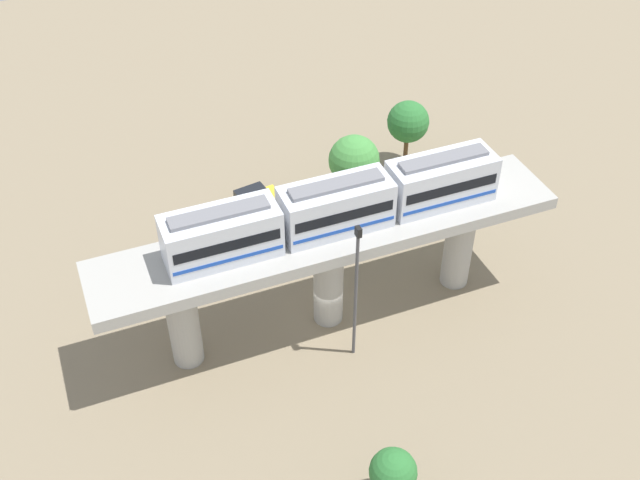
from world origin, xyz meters
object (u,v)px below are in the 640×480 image
(parked_car_black, at_px, (329,231))
(parked_car_yellow, at_px, (254,202))
(tree_mid_lot, at_px, (393,472))
(parked_car_white, at_px, (175,268))
(tree_far_corner, at_px, (354,160))
(tree_near_viaduct, at_px, (408,122))
(signal_post, at_px, (356,288))
(train, at_px, (336,207))

(parked_car_black, height_order, parked_car_yellow, same)
(parked_car_black, bearing_deg, tree_mid_lot, 156.11)
(parked_car_white, bearing_deg, parked_car_yellow, -65.85)
(parked_car_white, bearing_deg, tree_far_corner, -87.97)
(parked_car_yellow, relative_size, tree_near_viaduct, 0.76)
(parked_car_black, relative_size, tree_mid_lot, 1.13)
(tree_far_corner, xyz_separation_m, signal_post, (-14.26, 6.23, 1.83))
(tree_near_viaduct, bearing_deg, signal_post, 144.58)
(parked_car_white, distance_m, tree_near_viaduct, 21.98)
(train, bearing_deg, tree_far_corner, -29.39)
(parked_car_white, distance_m, tree_far_corner, 15.55)
(tree_mid_lot, bearing_deg, parked_car_yellow, -2.44)
(tree_far_corner, bearing_deg, parked_car_white, 102.39)
(signal_post, bearing_deg, tree_mid_lot, 166.88)
(train, xyz_separation_m, tree_mid_lot, (-13.58, 2.49, -6.42))
(tree_mid_lot, height_order, tree_far_corner, tree_far_corner)
(parked_car_white, height_order, tree_near_viaduct, tree_near_viaduct)
(parked_car_white, distance_m, signal_post, 14.81)
(parked_car_yellow, distance_m, tree_far_corner, 8.28)
(parked_car_yellow, bearing_deg, signal_post, 175.34)
(tree_near_viaduct, bearing_deg, parked_car_black, 124.21)
(train, relative_size, signal_post, 2.01)
(parked_car_black, relative_size, tree_near_viaduct, 0.77)
(train, relative_size, tree_near_viaduct, 3.54)
(parked_car_black, relative_size, signal_post, 0.44)
(parked_car_yellow, bearing_deg, tree_far_corner, -112.78)
(tree_mid_lot, bearing_deg, tree_near_viaduct, -28.05)
(parked_car_white, height_order, parked_car_yellow, same)
(parked_car_yellow, xyz_separation_m, tree_near_viaduct, (1.04, -13.43, 3.35))
(tree_far_corner, bearing_deg, parked_car_yellow, 76.34)
(tree_mid_lot, xyz_separation_m, tree_far_corner, (24.44, -8.60, 1.10))
(parked_car_black, height_order, tree_mid_lot, tree_mid_lot)
(train, bearing_deg, tree_near_viaduct, -41.31)
(parked_car_yellow, height_order, tree_near_viaduct, tree_near_viaduct)
(parked_car_yellow, xyz_separation_m, tree_mid_lot, (-26.26, 1.12, 1.94))
(parked_car_white, height_order, signal_post, signal_post)
(train, xyz_separation_m, parked_car_white, (7.59, 8.78, -8.37))
(tree_near_viaduct, xyz_separation_m, tree_mid_lot, (-27.30, 14.55, -1.41))
(train, bearing_deg, tree_mid_lot, 169.62)
(parked_car_yellow, bearing_deg, tree_mid_lot, 168.45)
(parked_car_white, xyz_separation_m, tree_near_viaduct, (6.14, -20.84, 3.35))
(parked_car_black, height_order, tree_far_corner, tree_far_corner)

